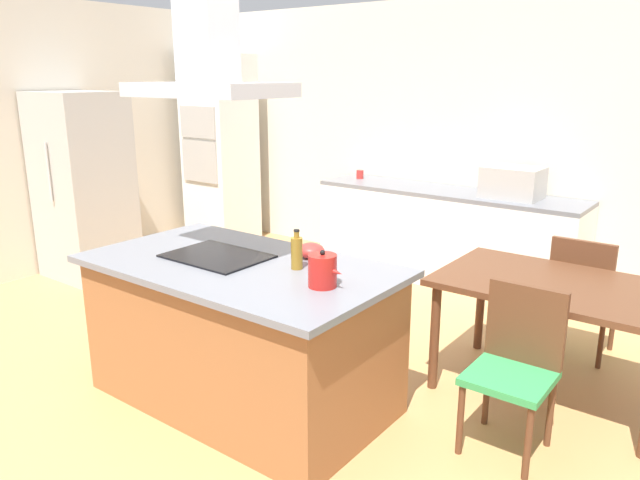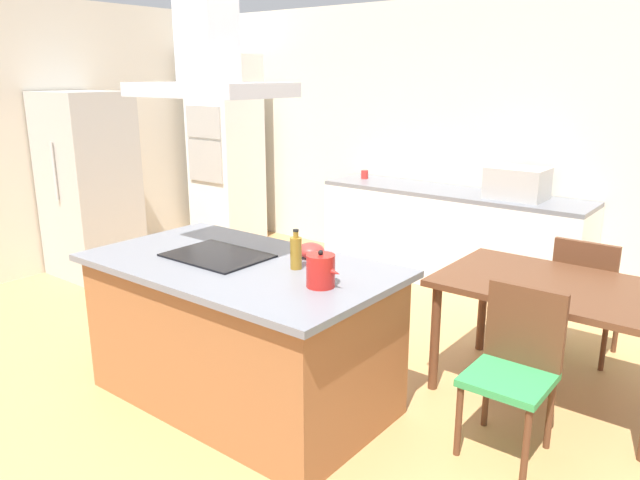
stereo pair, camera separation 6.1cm
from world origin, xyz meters
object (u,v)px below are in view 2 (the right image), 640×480
(mixing_bowl, at_px, (311,250))
(wall_oven_stack, at_px, (226,150))
(olive_oil_bottle, at_px, (296,252))
(chair_facing_island, at_px, (515,360))
(cooktop, at_px, (217,256))
(range_hood, at_px, (208,51))
(dining_table, at_px, (558,297))
(countertop_microwave, at_px, (517,183))
(tea_kettle, at_px, (321,271))
(refrigerator, at_px, (89,185))
(coffee_mug_red, at_px, (365,174))
(chair_facing_back_wall, at_px, (585,291))

(mixing_bowl, distance_m, wall_oven_stack, 3.93)
(olive_oil_bottle, xyz_separation_m, chair_facing_island, (1.15, 0.44, -0.49))
(cooktop, bearing_deg, olive_oil_bottle, 12.23)
(cooktop, distance_m, range_hood, 1.20)
(chair_facing_island, bearing_deg, dining_table, 90.00)
(wall_oven_stack, relative_size, range_hood, 2.44)
(dining_table, bearing_deg, countertop_microwave, 118.59)
(tea_kettle, relative_size, range_hood, 0.23)
(olive_oil_bottle, distance_m, range_hood, 1.23)
(mixing_bowl, xyz_separation_m, range_hood, (-0.46, -0.34, 1.16))
(tea_kettle, height_order, refrigerator, refrigerator)
(range_hood, bearing_deg, refrigerator, 162.83)
(wall_oven_stack, bearing_deg, countertop_microwave, 3.83)
(refrigerator, bearing_deg, coffee_mug_red, 47.42)
(chair_facing_island, bearing_deg, mixing_bowl, -169.95)
(cooktop, height_order, chair_facing_back_wall, cooktop)
(range_hood, bearing_deg, cooktop, 0.00)
(mixing_bowl, distance_m, coffee_mug_red, 2.93)
(wall_oven_stack, bearing_deg, olive_oil_bottle, -37.92)
(refrigerator, bearing_deg, countertop_microwave, 29.44)
(mixing_bowl, distance_m, chair_facing_island, 1.32)
(olive_oil_bottle, distance_m, dining_table, 1.63)
(cooktop, xyz_separation_m, countertop_microwave, (0.78, 2.88, 0.13))
(olive_oil_bottle, height_order, chair_facing_back_wall, olive_oil_bottle)
(mixing_bowl, height_order, chair_facing_island, mixing_bowl)
(mixing_bowl, height_order, wall_oven_stack, wall_oven_stack)
(mixing_bowl, bearing_deg, dining_table, 35.82)
(cooktop, distance_m, mixing_bowl, 0.57)
(tea_kettle, xyz_separation_m, chair_facing_island, (0.85, 0.59, -0.48))
(tea_kettle, relative_size, wall_oven_stack, 0.09)
(tea_kettle, bearing_deg, cooktop, 177.49)
(chair_facing_island, bearing_deg, range_hood, -161.83)
(refrigerator, bearing_deg, range_hood, -17.17)
(tea_kettle, bearing_deg, chair_facing_back_wall, 66.04)
(countertop_microwave, relative_size, refrigerator, 0.27)
(coffee_mug_red, bearing_deg, dining_table, -33.67)
(tea_kettle, distance_m, mixing_bowl, 0.53)
(coffee_mug_red, bearing_deg, refrigerator, -132.58)
(olive_oil_bottle, bearing_deg, chair_facing_island, 20.80)
(refrigerator, bearing_deg, dining_table, 4.53)
(refrigerator, relative_size, chair_facing_back_wall, 2.04)
(coffee_mug_red, distance_m, chair_facing_back_wall, 2.82)
(mixing_bowl, distance_m, dining_table, 1.53)
(tea_kettle, xyz_separation_m, mixing_bowl, (-0.37, 0.37, -0.04))
(range_hood, bearing_deg, countertop_microwave, 74.87)
(countertop_microwave, height_order, dining_table, countertop_microwave)
(coffee_mug_red, relative_size, wall_oven_stack, 0.04)
(wall_oven_stack, distance_m, chair_facing_back_wall, 4.50)
(tea_kettle, bearing_deg, wall_oven_stack, 142.89)
(coffee_mug_red, bearing_deg, tea_kettle, -59.89)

